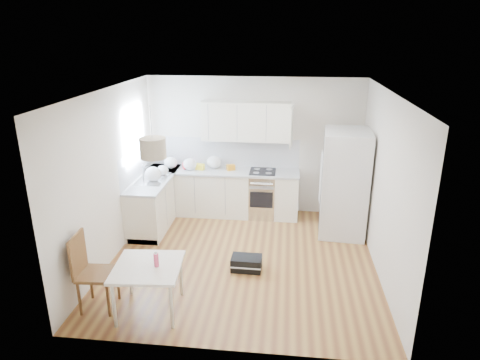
{
  "coord_description": "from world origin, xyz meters",
  "views": [
    {
      "loc": [
        0.65,
        -6.09,
        3.52
      ],
      "look_at": [
        -0.09,
        0.4,
        1.23
      ],
      "focal_mm": 32.0,
      "sensor_mm": 36.0,
      "label": 1
    }
  ],
  "objects_px": {
    "dining_table": "(148,271)",
    "dining_chair": "(97,272)",
    "gym_bag": "(246,263)",
    "refrigerator": "(345,183)"
  },
  "relations": [
    {
      "from": "refrigerator",
      "to": "dining_table",
      "type": "distance_m",
      "value": 3.89
    },
    {
      "from": "refrigerator",
      "to": "gym_bag",
      "type": "bearing_deg",
      "value": -132.27
    },
    {
      "from": "dining_table",
      "to": "gym_bag",
      "type": "distance_m",
      "value": 1.72
    },
    {
      "from": "refrigerator",
      "to": "gym_bag",
      "type": "distance_m",
      "value": 2.38
    },
    {
      "from": "refrigerator",
      "to": "dining_table",
      "type": "xyz_separation_m",
      "value": [
        -2.78,
        -2.7,
        -0.35
      ]
    },
    {
      "from": "dining_table",
      "to": "dining_chair",
      "type": "distance_m",
      "value": 0.69
    },
    {
      "from": "dining_chair",
      "to": "dining_table",
      "type": "bearing_deg",
      "value": -2.47
    },
    {
      "from": "dining_chair",
      "to": "gym_bag",
      "type": "height_order",
      "value": "dining_chair"
    },
    {
      "from": "dining_chair",
      "to": "gym_bag",
      "type": "distance_m",
      "value": 2.23
    },
    {
      "from": "gym_bag",
      "to": "dining_table",
      "type": "bearing_deg",
      "value": -133.94
    }
  ]
}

